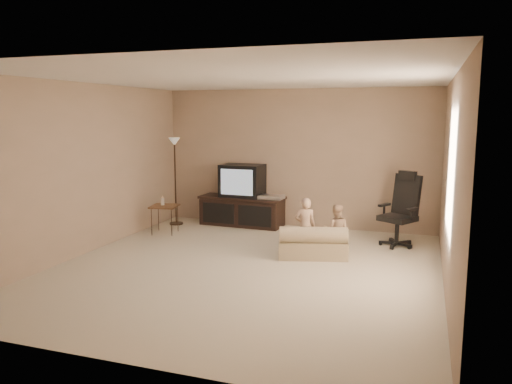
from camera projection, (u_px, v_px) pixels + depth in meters
floor at (245, 268)px, 6.68m from camera, size 5.50×5.50×0.00m
room_shell at (245, 155)px, 6.45m from camera, size 5.50×5.50×5.50m
tv_stand at (243, 200)px, 9.24m from camera, size 1.60×0.65×1.14m
office_chair at (400, 219)px, 7.80m from camera, size 0.74×0.75×1.17m
side_table at (164, 206)px, 8.60m from camera, size 0.51×0.51×0.66m
floor_lamp at (175, 161)px, 9.20m from camera, size 0.25×0.25×1.62m
child_sofa at (313, 244)px, 7.17m from camera, size 1.08×0.79×0.48m
toddler_left at (305, 226)px, 7.28m from camera, size 0.36×0.31×0.85m
toddler_right at (336, 230)px, 7.24m from camera, size 0.39×0.24×0.76m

